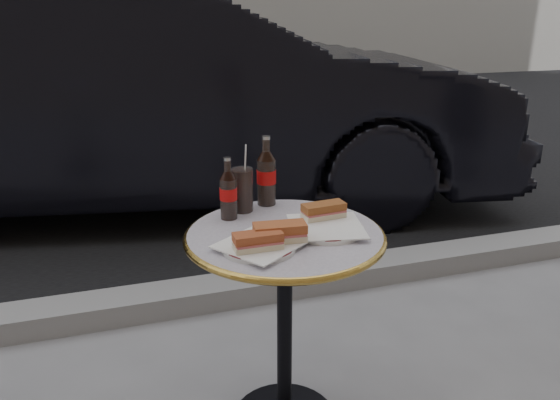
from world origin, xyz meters
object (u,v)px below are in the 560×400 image
object	(u,v)px
cola_bottle_left	(228,188)
bistro_table	(285,334)
cola_glass	(242,190)
cola_bottle_right	(266,171)
parked_car	(169,97)
plate_right	(326,229)
plate_left	(259,247)

from	to	relation	value
cola_bottle_left	bistro_table	bearing A→B (deg)	-50.05
bistro_table	cola_glass	world-z (taller)	cola_glass
cola_bottle_left	cola_bottle_right	xyz separation A→B (m)	(0.16, 0.10, 0.02)
cola_bottle_right	bistro_table	bearing A→B (deg)	-93.70
parked_car	bistro_table	bearing A→B (deg)	-167.88
cola_bottle_left	cola_glass	size ratio (longest dim) A/B	1.37
plate_right	cola_glass	xyz separation A→B (m)	(-0.20, 0.25, 0.07)
plate_right	cola_glass	size ratio (longest dim) A/B	1.56
cola_bottle_left	parked_car	size ratio (longest dim) A/B	0.04
plate_right	cola_bottle_right	distance (m)	0.33
cola_bottle_left	cola_glass	bearing A→B (deg)	42.69
bistro_table	plate_left	world-z (taller)	plate_left
bistro_table	cola_bottle_right	distance (m)	0.55
plate_left	cola_glass	xyz separation A→B (m)	(0.03, 0.32, 0.07)
cola_bottle_right	plate_left	bearing A→B (deg)	-109.39
bistro_table	parked_car	distance (m)	2.52
plate_left	cola_bottle_right	xyz separation A→B (m)	(0.13, 0.36, 0.12)
plate_left	cola_bottle_right	size ratio (longest dim) A/B	0.88
cola_bottle_left	cola_bottle_right	world-z (taller)	cola_bottle_right
cola_glass	cola_bottle_left	bearing A→B (deg)	-137.31
cola_bottle_right	parked_car	bearing A→B (deg)	92.13
plate_left	parked_car	world-z (taller)	parked_car
plate_left	cola_glass	bearing A→B (deg)	84.63
plate_left	plate_right	world-z (taller)	plate_right
plate_left	cola_glass	world-z (taller)	cola_glass
bistro_table	cola_glass	size ratio (longest dim) A/B	4.88
cola_bottle_left	cola_bottle_right	size ratio (longest dim) A/B	0.84
plate_right	parked_car	size ratio (longest dim) A/B	0.05
plate_right	cola_glass	bearing A→B (deg)	129.35
plate_left	plate_right	xyz separation A→B (m)	(0.23, 0.07, 0.00)
plate_right	cola_glass	world-z (taller)	cola_glass
plate_left	parked_car	size ratio (longest dim) A/B	0.04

